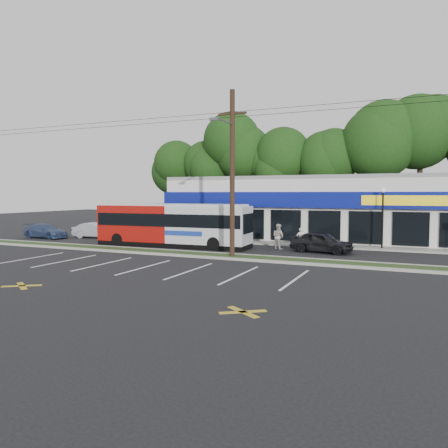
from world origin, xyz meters
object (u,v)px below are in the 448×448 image
metrobus (173,224)px  pedestrian_b (278,237)px  car_dark (322,242)px  pedestrian_a (300,239)px  utility_pole (229,168)px  car_silver (96,230)px  lamp_post (383,211)px  car_blue (46,231)px

metrobus → pedestrian_b: bearing=8.6°
car_dark → pedestrian_a: size_ratio=2.66×
pedestrian_b → utility_pole: bearing=97.2°
utility_pole → car_silver: size_ratio=12.38×
lamp_post → pedestrian_b: bearing=-157.1°
metrobus → car_silver: bearing=162.2°
car_dark → car_silver: (-19.85, 1.50, -0.03)m
car_blue → pedestrian_a: pedestrian_a is taller
utility_pole → car_silver: (-15.20, 6.07, -4.75)m
utility_pole → car_dark: 8.05m
lamp_post → pedestrian_a: lamp_post is taller
utility_pole → pedestrian_a: (3.07, 5.29, -4.65)m
car_blue → metrobus: bearing=-89.3°
car_blue → pedestrian_b: pedestrian_b is taller
utility_pole → metrobus: 7.95m
car_silver → pedestrian_a: bearing=-103.5°
car_blue → pedestrian_a: (22.22, 1.08, 0.15)m
utility_pole → metrobus: (-6.03, 3.57, -3.76)m
car_blue → lamp_post: bearing=-78.9°
car_dark → pedestrian_b: 3.15m
car_blue → pedestrian_b: bearing=-84.2°
car_dark → car_blue: car_dark is taller
lamp_post → car_silver: bearing=-175.6°
metrobus → pedestrian_a: size_ratio=7.65×
car_silver → pedestrian_a: (18.26, -0.79, 0.10)m
utility_pole → lamp_post: size_ratio=11.76×
car_silver → lamp_post: bearing=-96.7°
lamp_post → car_blue: 27.64m
car_blue → pedestrian_b: size_ratio=2.39×
utility_pole → lamp_post: bearing=43.9°
utility_pole → lamp_post: (8.17, 7.87, -2.74)m
metrobus → car_silver: 9.56m
metrobus → car_blue: metrobus is taller
lamp_post → pedestrian_a: bearing=-153.1°
lamp_post → pedestrian_b: lamp_post is taller
pedestrian_a → car_silver: bearing=-32.6°
lamp_post → car_dark: lamp_post is taller
car_blue → pedestrian_a: size_ratio=2.77×
car_blue → car_silver: bearing=-61.3°
pedestrian_b → pedestrian_a: bearing=-147.8°
car_silver → pedestrian_b: (16.74, -1.00, 0.22)m
car_silver → car_blue: 4.38m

